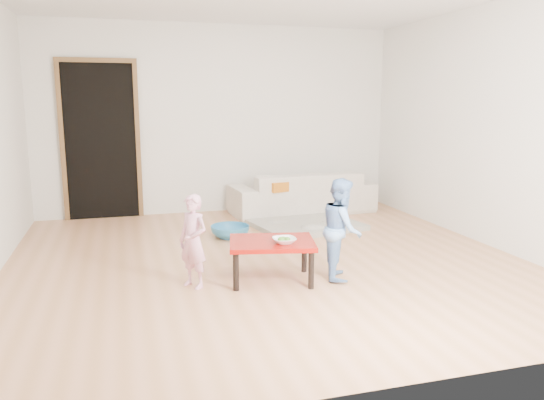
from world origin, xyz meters
name	(u,v)px	position (x,y,z in m)	size (l,w,h in m)	color
floor	(267,260)	(0.00, 0.00, 0.00)	(5.00, 5.00, 0.01)	tan
back_wall	(219,120)	(0.00, 2.50, 1.30)	(5.00, 0.02, 2.60)	silver
right_wall	(488,126)	(2.50, 0.00, 1.30)	(0.02, 5.00, 2.60)	silver
doorway	(101,142)	(-1.60, 2.48, 1.02)	(1.02, 0.08, 2.11)	brown
sofa	(302,192)	(1.09, 2.05, 0.29)	(2.01, 0.79, 0.59)	beige
cushion	(280,185)	(0.70, 1.84, 0.45)	(0.48, 0.43, 0.13)	#CA6A16
red_table	(272,261)	(-0.12, -0.60, 0.18)	(0.74, 0.55, 0.37)	maroon
bowl	(284,240)	(-0.04, -0.72, 0.39)	(0.20, 0.20, 0.05)	white
broccoli	(284,240)	(-0.04, -0.72, 0.40)	(0.12, 0.12, 0.06)	#2D5919
child_pink	(193,241)	(-0.80, -0.56, 0.40)	(0.29, 0.19, 0.80)	pink
child_blue	(342,229)	(0.51, -0.69, 0.45)	(0.44, 0.34, 0.91)	#5E89DA
basin	(230,232)	(-0.17, 0.97, 0.07)	(0.45, 0.45, 0.14)	teal
blanket	(306,225)	(0.85, 1.20, 0.03)	(1.23, 1.02, 0.06)	#B8B5A2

